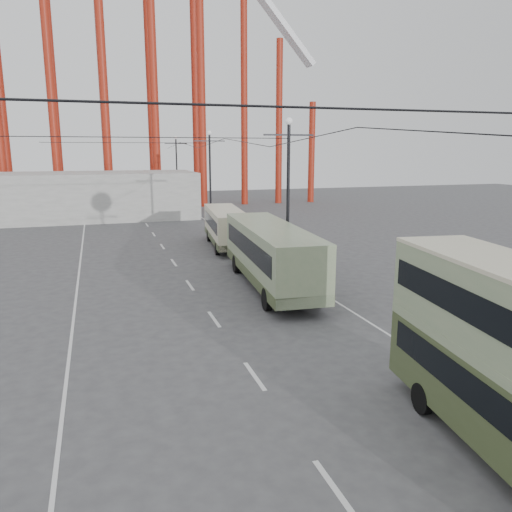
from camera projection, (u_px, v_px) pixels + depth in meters
name	position (u px, v px, depth m)	size (l,w,h in m)	color
ground	(335.00, 434.00, 13.28)	(160.00, 160.00, 0.00)	#444346
road_markings	(182.00, 270.00, 31.38)	(12.52, 120.00, 0.01)	silver
lamp_post_mid	(288.00, 195.00, 30.74)	(3.20, 0.44, 9.32)	black
lamp_post_far	(210.00, 177.00, 51.23)	(3.20, 0.44, 9.32)	black
lamp_post_distant	(177.00, 169.00, 71.73)	(3.20, 0.44, 9.32)	black
roller_coaster	(112.00, 20.00, 60.75)	(52.95, 5.00, 55.48)	maroon
fairground_shed	(93.00, 196.00, 54.76)	(22.00, 10.00, 5.00)	#989793
single_decker_green	(271.00, 253.00, 27.25)	(3.69, 12.16, 3.39)	gray
single_decker_cream	(226.00, 226.00, 38.66)	(3.37, 9.54, 2.90)	beige
pedestrian	(287.00, 292.00, 23.26)	(0.66, 0.44, 1.82)	black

